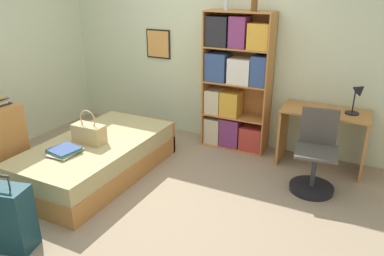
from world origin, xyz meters
TOP-DOWN VIEW (x-y plane):
  - ground_plane at (0.00, 0.00)m, footprint 14.00×14.00m
  - wall_back at (-0.00, 1.75)m, footprint 10.00×0.09m
  - bed at (-0.67, 0.02)m, footprint 1.06×1.97m
  - handbag at (-0.70, -0.05)m, footprint 0.38×0.18m
  - book_stack_on_bed at (-0.74, -0.41)m, footprint 0.33×0.34m
  - suitcase at (-0.53, -1.41)m, footprint 0.58×0.36m
  - bookcase at (0.50, 1.52)m, footprint 0.89×0.35m
  - bottle_green at (0.34, 1.51)m, footprint 0.06×0.06m
  - bottle_brown at (0.72, 1.47)m, footprint 0.08×0.08m
  - desk at (1.70, 1.44)m, footprint 1.02×0.53m
  - desk_lamp at (2.03, 1.45)m, footprint 0.21×0.16m
  - desk_chair at (1.72, 0.83)m, footprint 0.50×0.50m

SIDE VIEW (x-z plane):
  - ground_plane at x=0.00m, z-range 0.00..0.00m
  - bed at x=-0.67m, z-range 0.00..0.43m
  - desk_chair at x=1.72m, z-range -0.16..0.75m
  - suitcase at x=-0.53m, z-range -0.06..0.66m
  - book_stack_on_bed at x=-0.74m, z-range 0.44..0.50m
  - desk at x=1.70m, z-range 0.13..0.88m
  - handbag at x=-0.70m, z-range 0.36..0.76m
  - bookcase at x=0.50m, z-range -0.01..1.84m
  - desk_lamp at x=2.03m, z-range 0.80..1.19m
  - wall_back at x=0.00m, z-range 0.00..2.60m
  - bottle_brown at x=0.72m, z-range 1.83..2.03m
  - bottle_green at x=0.34m, z-range 1.82..2.11m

